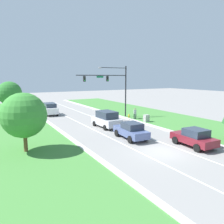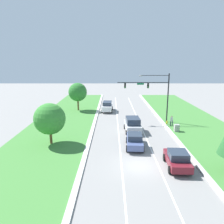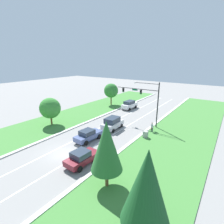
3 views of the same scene
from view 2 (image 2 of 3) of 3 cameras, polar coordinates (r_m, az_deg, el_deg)
ground_plane at (r=22.19m, az=7.13°, el=-13.71°), size 160.00×160.00×0.00m
curb_strip_right at (r=23.53m, az=21.27°, el=-12.72°), size 0.50×90.00×0.15m
curb_strip_left at (r=22.17m, az=-7.93°, el=-13.54°), size 0.50×90.00×0.15m
grass_verge_left at (r=23.46m, az=-21.07°, el=-12.88°), size 10.00×90.00×0.08m
lane_stripe_inner_left at (r=22.03m, az=2.35°, el=-13.81°), size 0.14×81.00×0.01m
lane_stripe_inner_right at (r=22.48m, az=11.82°, el=-13.52°), size 0.14×81.00×0.01m
traffic_signal_mast at (r=36.10m, az=10.63°, el=5.65°), size 8.35×0.41×8.08m
slate_blue_sedan at (r=26.07m, az=5.75°, el=-7.35°), size 2.23×4.63×1.74m
white_suv at (r=44.21m, az=-1.41°, el=1.51°), size 2.24×4.82×2.02m
burgundy_sedan at (r=22.23m, az=16.54°, el=-11.68°), size 2.28×4.33×1.71m
silver_suv at (r=31.67m, az=5.24°, el=-3.27°), size 2.39×4.58×2.09m
utility_cabinet at (r=32.91m, az=16.36°, el=-4.05°), size 0.70×0.60×1.09m
pedestrian at (r=35.27m, az=15.11°, el=-2.16°), size 0.43×0.34×1.69m
fire_hydrant at (r=36.20m, az=13.95°, el=-2.68°), size 0.34×0.20×0.70m
oak_near_left_tree at (r=27.28m, az=-16.15°, el=-1.76°), size 3.80×3.80×5.12m
oak_far_left_tree at (r=44.92m, az=-9.14°, el=5.14°), size 3.73×3.73×5.71m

